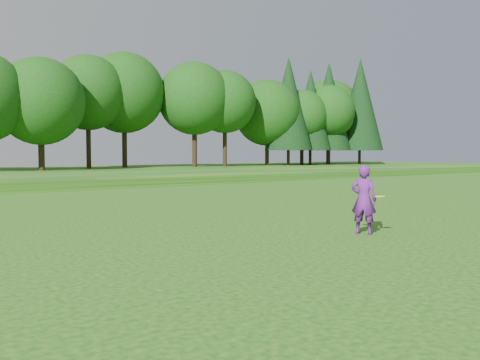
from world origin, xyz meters
TOP-DOWN VIEW (x-y plane):
  - ground at (0.00, 0.00)m, footprint 140.00×140.00m
  - walking_path at (0.00, 20.00)m, footprint 130.00×1.60m
  - woman at (3.09, -0.90)m, footprint 0.67×0.91m

SIDE VIEW (x-z plane):
  - ground at x=0.00m, z-range 0.00..0.00m
  - walking_path at x=0.00m, z-range 0.00..0.04m
  - woman at x=3.09m, z-range 0.00..1.83m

